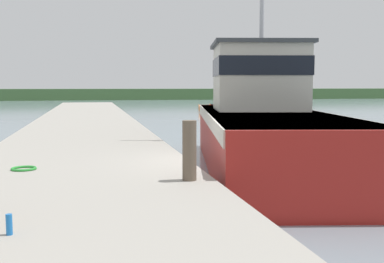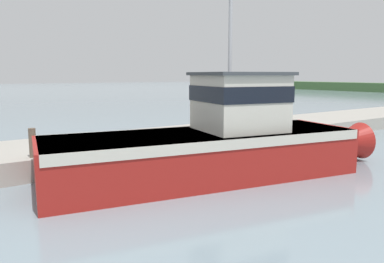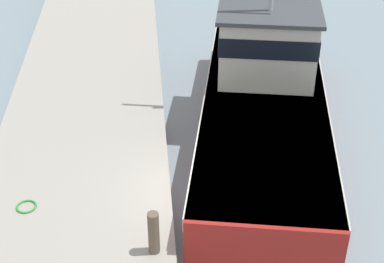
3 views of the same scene
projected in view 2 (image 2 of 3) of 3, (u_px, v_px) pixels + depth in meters
ground_plane at (102, 179)px, 14.02m from camera, size 320.00×320.00×0.00m
dock_pier at (74, 153)px, 16.64m from camera, size 4.90×80.00×0.85m
fishing_boat_main at (220, 141)px, 14.13m from camera, size 5.66×14.06×9.26m
mooring_post at (33, 143)px, 13.70m from camera, size 0.25×0.25×1.08m
hose_coil at (59, 140)px, 17.28m from camera, size 0.51×0.51×0.05m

